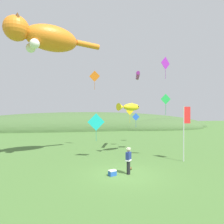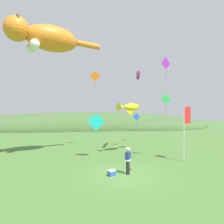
# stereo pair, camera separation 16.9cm
# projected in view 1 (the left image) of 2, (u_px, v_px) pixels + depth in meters

# --- Properties ---
(ground_plane) EXTENTS (120.00, 120.00, 0.00)m
(ground_plane) POSITION_uv_depth(u_px,v_px,m) (124.00, 174.00, 13.27)
(ground_plane) COLOR #477033
(distant_hill_ridge) EXTENTS (63.81, 14.41, 7.84)m
(distant_hill_ridge) POSITION_uv_depth(u_px,v_px,m) (96.00, 129.00, 46.27)
(distant_hill_ridge) COLOR #426033
(distant_hill_ridge) RESTS_ON ground
(festival_attendant) EXTENTS (0.48, 0.49, 1.77)m
(festival_attendant) POSITION_uv_depth(u_px,v_px,m) (128.00, 160.00, 13.28)
(festival_attendant) COLOR black
(festival_attendant) RESTS_ON ground
(kite_spool) EXTENTS (0.12, 0.20, 0.20)m
(kite_spool) POSITION_uv_depth(u_px,v_px,m) (130.00, 168.00, 14.28)
(kite_spool) COLOR olive
(kite_spool) RESTS_ON ground
(picnic_cooler) EXTENTS (0.57, 0.48, 0.36)m
(picnic_cooler) POSITION_uv_depth(u_px,v_px,m) (112.00, 173.00, 12.99)
(picnic_cooler) COLOR blue
(picnic_cooler) RESTS_ON ground
(festival_banner_pole) EXTENTS (0.66, 0.08, 4.62)m
(festival_banner_pole) POSITION_uv_depth(u_px,v_px,m) (185.00, 125.00, 16.65)
(festival_banner_pole) COLOR silver
(festival_banner_pole) RESTS_ON ground
(kite_giant_cat) EXTENTS (7.99, 4.14, 2.57)m
(kite_giant_cat) POSITION_uv_depth(u_px,v_px,m) (45.00, 37.00, 16.90)
(kite_giant_cat) COLOR orange
(kite_fish_windsock) EXTENTS (2.77, 1.89, 0.84)m
(kite_fish_windsock) POSITION_uv_depth(u_px,v_px,m) (129.00, 107.00, 19.58)
(kite_fish_windsock) COLOR yellow
(kite_tube_streamer) EXTENTS (1.37, 3.13, 0.44)m
(kite_tube_streamer) POSITION_uv_depth(u_px,v_px,m) (138.00, 76.00, 20.63)
(kite_tube_streamer) COLOR #8C268C
(kite_diamond_gold) EXTENTS (0.94, 0.07, 1.84)m
(kite_diamond_gold) POSITION_uv_depth(u_px,v_px,m) (130.00, 111.00, 23.27)
(kite_diamond_gold) COLOR yellow
(kite_diamond_violet) EXTENTS (1.15, 0.50, 2.14)m
(kite_diamond_violet) POSITION_uv_depth(u_px,v_px,m) (165.00, 63.00, 19.10)
(kite_diamond_violet) COLOR purple
(kite_diamond_teal) EXTENTS (1.54, 0.05, 2.44)m
(kite_diamond_teal) POSITION_uv_depth(u_px,v_px,m) (96.00, 122.00, 17.64)
(kite_diamond_teal) COLOR #19BFBF
(kite_diamond_green) EXTENTS (0.94, 0.05, 1.84)m
(kite_diamond_green) POSITION_uv_depth(u_px,v_px,m) (166.00, 99.00, 17.50)
(kite_diamond_green) COLOR green
(kite_diamond_blue) EXTENTS (1.04, 0.06, 1.94)m
(kite_diamond_blue) POSITION_uv_depth(u_px,v_px,m) (136.00, 117.00, 26.88)
(kite_diamond_blue) COLOR blue
(kite_diamond_orange) EXTENTS (1.17, 0.48, 2.15)m
(kite_diamond_orange) POSITION_uv_depth(u_px,v_px,m) (95.00, 76.00, 22.39)
(kite_diamond_orange) COLOR orange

